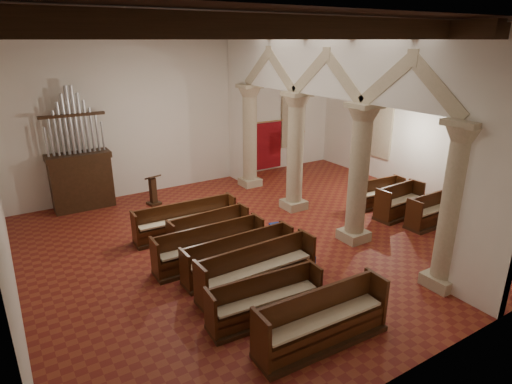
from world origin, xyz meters
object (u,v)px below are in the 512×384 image
object	(u,v)px
nave_pew_0	(322,327)
pipe_organ	(80,171)
processional_banner	(299,159)
aisle_pew_0	(432,215)
lectern	(153,192)

from	to	relation	value
nave_pew_0	pipe_organ	bearing A→B (deg)	105.56
processional_banner	aisle_pew_0	distance (m)	6.62
nave_pew_0	processional_banner	bearing A→B (deg)	56.96
aisle_pew_0	pipe_organ	bearing A→B (deg)	140.04
pipe_organ	lectern	size ratio (longest dim) A/B	3.82
nave_pew_0	aisle_pew_0	xyz separation A→B (m)	(6.74, 2.57, -0.03)
pipe_organ	aisle_pew_0	distance (m)	11.93
nave_pew_0	aisle_pew_0	distance (m)	7.21
processional_banner	nave_pew_0	bearing A→B (deg)	-133.33
processional_banner	nave_pew_0	xyz separation A→B (m)	(-6.39, -9.16, -0.38)
processional_banner	aisle_pew_0	bearing A→B (deg)	-95.39
pipe_organ	processional_banner	world-z (taller)	pipe_organ
pipe_organ	processional_banner	size ratio (longest dim) A/B	2.12
processional_banner	aisle_pew_0	xyz separation A→B (m)	(0.35, -6.60, -0.41)
pipe_organ	processional_banner	xyz separation A→B (m)	(8.85, -0.92, -0.62)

